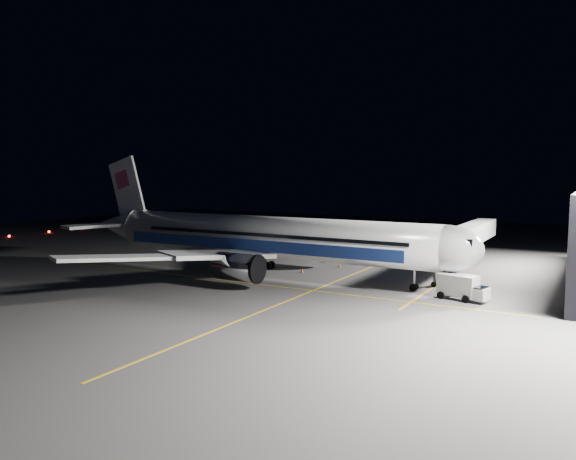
# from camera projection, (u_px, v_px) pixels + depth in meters

# --- Properties ---
(ground) EXTENTS (200.00, 200.00, 0.00)m
(ground) POSITION_uv_depth(u_px,v_px,m) (268.00, 275.00, 77.07)
(ground) COLOR #4C4C4F
(ground) RESTS_ON ground
(guide_line_main) EXTENTS (0.25, 80.00, 0.01)m
(guide_line_main) POSITION_uv_depth(u_px,v_px,m) (334.00, 282.00, 72.15)
(guide_line_main) COLOR gold
(guide_line_main) RESTS_ON ground
(guide_line_cross) EXTENTS (70.00, 0.25, 0.01)m
(guide_line_cross) POSITION_uv_depth(u_px,v_px,m) (243.00, 282.00, 71.89)
(guide_line_cross) COLOR gold
(guide_line_cross) RESTS_ON ground
(guide_line_side) EXTENTS (0.25, 40.00, 0.01)m
(guide_line_side) POSITION_uv_depth(u_px,v_px,m) (447.00, 278.00, 74.87)
(guide_line_side) COLOR gold
(guide_line_side) RESTS_ON ground
(airliner) EXTENTS (61.48, 54.22, 16.64)m
(airliner) POSITION_uv_depth(u_px,v_px,m) (261.00, 237.00, 77.07)
(airliner) COLOR silver
(airliner) RESTS_ON ground
(jet_bridge) EXTENTS (3.60, 34.40, 6.30)m
(jet_bridge) POSITION_uv_depth(u_px,v_px,m) (462.00, 238.00, 81.35)
(jet_bridge) COLOR #B2B2B7
(jet_bridge) RESTS_ON ground
(service_truck) EXTENTS (5.78, 3.40, 2.78)m
(service_truck) POSITION_uv_depth(u_px,v_px,m) (462.00, 287.00, 61.98)
(service_truck) COLOR silver
(service_truck) RESTS_ON ground
(baggage_tug) EXTENTS (2.69, 2.39, 1.65)m
(baggage_tug) POSITION_uv_depth(u_px,v_px,m) (335.00, 250.00, 95.69)
(baggage_tug) COLOR black
(baggage_tug) RESTS_ON ground
(safety_cone_a) EXTENTS (0.37, 0.37, 0.55)m
(safety_cone_a) POSITION_uv_depth(u_px,v_px,m) (302.00, 271.00, 78.98)
(safety_cone_a) COLOR #FF680A
(safety_cone_a) RESTS_ON ground
(safety_cone_b) EXTENTS (0.38, 0.38, 0.57)m
(safety_cone_b) POSITION_uv_depth(u_px,v_px,m) (340.00, 265.00, 83.17)
(safety_cone_b) COLOR #FF680A
(safety_cone_b) RESTS_ON ground
(safety_cone_c) EXTENTS (0.45, 0.45, 0.67)m
(safety_cone_c) POSITION_uv_depth(u_px,v_px,m) (338.00, 261.00, 87.07)
(safety_cone_c) COLOR #FF680A
(safety_cone_c) RESTS_ON ground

